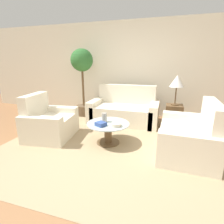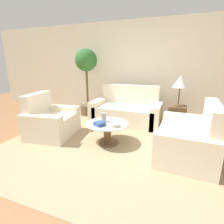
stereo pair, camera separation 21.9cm
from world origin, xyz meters
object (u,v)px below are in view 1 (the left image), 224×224
(armchair, at_px, (48,124))
(book_stack, at_px, (101,124))
(coffee_table, at_px, (108,130))
(potted_plant, at_px, (82,71))
(vase, at_px, (104,117))
(table_lamp, at_px, (177,82))
(sofa_main, at_px, (124,111))
(loveseat, at_px, (191,138))
(bowl, at_px, (116,125))

(armchair, distance_m, book_stack, 1.21)
(armchair, bearing_deg, coffee_table, -94.12)
(coffee_table, relative_size, book_stack, 3.60)
(potted_plant, relative_size, book_stack, 8.39)
(vase, relative_size, book_stack, 0.79)
(table_lamp, bearing_deg, sofa_main, 179.38)
(armchair, bearing_deg, vase, -91.32)
(sofa_main, xyz_separation_m, vase, (-0.09, -1.29, 0.20))
(loveseat, height_order, bowl, loveseat)
(sofa_main, xyz_separation_m, book_stack, (-0.08, -1.52, 0.15))
(loveseat, xyz_separation_m, potted_plant, (-2.72, 1.53, 0.99))
(bowl, bearing_deg, loveseat, 6.68)
(book_stack, bearing_deg, table_lamp, 76.78)
(loveseat, height_order, potted_plant, potted_plant)
(potted_plant, xyz_separation_m, bowl, (1.46, -1.68, -0.85))
(book_stack, bearing_deg, loveseat, 34.98)
(coffee_table, distance_m, book_stack, 0.26)
(table_lamp, bearing_deg, loveseat, -79.59)
(bowl, bearing_deg, vase, 149.17)
(bowl, bearing_deg, coffee_table, 148.49)
(book_stack, bearing_deg, sofa_main, 114.54)
(loveseat, distance_m, potted_plant, 3.27)
(armchair, height_order, bowl, armchair)
(sofa_main, xyz_separation_m, bowl, (0.20, -1.46, 0.14))
(potted_plant, distance_m, book_stack, 2.26)
(loveseat, relative_size, vase, 7.56)
(vase, xyz_separation_m, bowl, (0.29, -0.17, -0.06))
(bowl, bearing_deg, table_lamp, 54.85)
(potted_plant, bearing_deg, book_stack, -55.68)
(coffee_table, bearing_deg, bowl, -31.51)
(armchair, relative_size, bowl, 5.94)
(sofa_main, distance_m, potted_plant, 1.62)
(coffee_table, xyz_separation_m, vase, (-0.09, 0.05, 0.23))
(sofa_main, distance_m, loveseat, 1.96)
(sofa_main, relative_size, potted_plant, 0.92)
(sofa_main, xyz_separation_m, coffee_table, (0.00, -1.34, -0.03))
(coffee_table, bearing_deg, armchair, -176.61)
(armchair, distance_m, potted_plant, 1.92)
(armchair, bearing_deg, book_stack, -102.23)
(armchair, bearing_deg, potted_plant, -7.93)
(vase, bearing_deg, sofa_main, 85.93)
(vase, height_order, book_stack, vase)
(bowl, relative_size, book_stack, 0.81)
(table_lamp, distance_m, vase, 1.92)
(potted_plant, height_order, book_stack, potted_plant)
(bowl, height_order, book_stack, book_stack)
(loveseat, distance_m, coffee_table, 1.45)
(coffee_table, xyz_separation_m, potted_plant, (-1.26, 1.56, 1.02))
(sofa_main, distance_m, table_lamp, 1.45)
(loveseat, bearing_deg, book_stack, -80.13)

